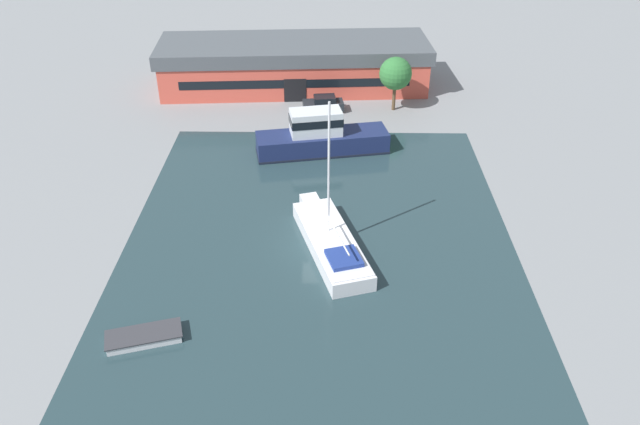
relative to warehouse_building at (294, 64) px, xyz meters
The scene contains 8 objects.
ground_plane 31.55m from the warehouse_building, 83.84° to the right, with size 440.00×440.00×0.00m, color gray.
water_canal 31.55m from the warehouse_building, 83.84° to the right, with size 28.11×37.96×0.01m, color #23383D.
warehouse_building is the anchor object (origin of this frame).
quay_tree_near_building 12.67m from the warehouse_building, 31.46° to the right, with size 3.35×3.35×5.64m.
parked_car 8.07m from the warehouse_building, 64.46° to the right, with size 4.37×2.31×1.66m.
sailboat_moored 32.05m from the warehouse_building, 82.48° to the right, with size 5.93×11.67×11.03m.
motor_cruiser 16.76m from the warehouse_building, 78.87° to the right, with size 12.48×5.52×4.10m.
small_dinghy 41.70m from the warehouse_building, 99.44° to the right, with size 4.74×2.94×0.54m.
Camera 1 is at (0.64, -36.66, 26.31)m, focal length 35.00 mm.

